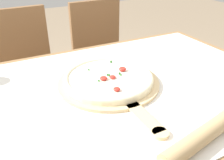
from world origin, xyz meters
TOP-DOWN VIEW (x-y plane):
  - dining_table at (0.00, 0.00)m, footprint 1.35×0.94m
  - towel_cloth at (0.00, 0.00)m, footprint 1.27×0.86m
  - pizza_peel at (-0.05, 0.03)m, footprint 0.40×0.56m
  - pizza at (-0.05, 0.05)m, footprint 0.35×0.35m
  - rolling_pin at (0.04, -0.37)m, footprint 0.41×0.11m
  - chair_left at (-0.28, 0.79)m, footprint 0.42×0.42m
  - chair_right at (0.26, 0.79)m, footprint 0.41×0.41m

SIDE VIEW (x-z plane):
  - chair_left at x=-0.28m, z-range 0.07..0.98m
  - chair_right at x=0.26m, z-range 0.07..0.98m
  - dining_table at x=0.00m, z-range 0.27..1.01m
  - towel_cloth at x=0.00m, z-range 0.74..0.75m
  - pizza_peel at x=-0.05m, z-range 0.75..0.76m
  - rolling_pin at x=0.04m, z-range 0.75..0.80m
  - pizza at x=-0.05m, z-range 0.75..0.79m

